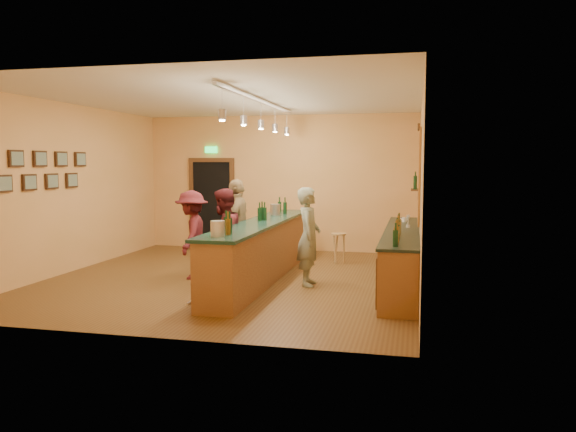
% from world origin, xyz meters
% --- Properties ---
extents(floor, '(7.00, 7.00, 0.00)m').
position_xyz_m(floor, '(0.00, 0.00, 0.00)').
color(floor, brown).
rests_on(floor, ground).
extents(ceiling, '(6.50, 7.00, 0.02)m').
position_xyz_m(ceiling, '(0.00, 0.00, 3.20)').
color(ceiling, silver).
rests_on(ceiling, wall_back).
extents(wall_back, '(6.50, 0.02, 3.20)m').
position_xyz_m(wall_back, '(0.00, 3.50, 1.60)').
color(wall_back, tan).
rests_on(wall_back, floor).
extents(wall_front, '(6.50, 0.02, 3.20)m').
position_xyz_m(wall_front, '(0.00, -3.50, 1.60)').
color(wall_front, tan).
rests_on(wall_front, floor).
extents(wall_left, '(0.02, 7.00, 3.20)m').
position_xyz_m(wall_left, '(-3.25, 0.00, 1.60)').
color(wall_left, tan).
rests_on(wall_left, floor).
extents(wall_right, '(0.02, 7.00, 3.20)m').
position_xyz_m(wall_right, '(3.25, 0.00, 1.60)').
color(wall_right, tan).
rests_on(wall_right, floor).
extents(doorway, '(1.15, 0.09, 2.48)m').
position_xyz_m(doorway, '(-1.70, 3.47, 1.13)').
color(doorway, black).
rests_on(doorway, wall_back).
extents(tapestry, '(0.03, 1.40, 1.60)m').
position_xyz_m(tapestry, '(3.23, 0.40, 1.85)').
color(tapestry, '#9B3C1F').
rests_on(tapestry, wall_right).
extents(bottle_shelf, '(0.17, 0.55, 0.54)m').
position_xyz_m(bottle_shelf, '(3.17, 1.90, 1.67)').
color(bottle_shelf, '#472C15').
rests_on(bottle_shelf, wall_right).
extents(picture_grid, '(0.06, 2.20, 0.70)m').
position_xyz_m(picture_grid, '(-3.21, -0.75, 1.95)').
color(picture_grid, '#382111').
rests_on(picture_grid, wall_left).
extents(back_counter, '(0.60, 4.55, 1.27)m').
position_xyz_m(back_counter, '(2.97, 0.18, 0.49)').
color(back_counter, brown).
rests_on(back_counter, floor).
extents(tasting_bar, '(0.73, 5.10, 1.38)m').
position_xyz_m(tasting_bar, '(0.52, -0.00, 0.61)').
color(tasting_bar, brown).
rests_on(tasting_bar, floor).
extents(pendant_track, '(0.11, 4.60, 0.50)m').
position_xyz_m(pendant_track, '(0.52, -0.00, 2.98)').
color(pendant_track, silver).
rests_on(pendant_track, ceiling).
extents(bartender, '(0.46, 0.64, 1.67)m').
position_xyz_m(bartender, '(1.42, -0.24, 0.83)').
color(bartender, gray).
rests_on(bartender, floor).
extents(customer_a, '(0.64, 0.81, 1.64)m').
position_xyz_m(customer_a, '(-0.03, -0.45, 0.82)').
color(customer_a, '#59191E').
rests_on(customer_a, floor).
extents(customer_b, '(0.50, 1.07, 1.78)m').
position_xyz_m(customer_b, '(-0.03, 0.32, 0.89)').
color(customer_b, '#997A51').
rests_on(customer_b, floor).
extents(customer_c, '(0.78, 1.12, 1.59)m').
position_xyz_m(customer_c, '(-0.73, -0.14, 0.79)').
color(customer_c, '#59191E').
rests_on(customer_c, floor).
extents(bar_stool, '(0.30, 0.30, 0.63)m').
position_xyz_m(bar_stool, '(1.63, 1.97, 0.48)').
color(bar_stool, '#A77E4B').
rests_on(bar_stool, floor).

